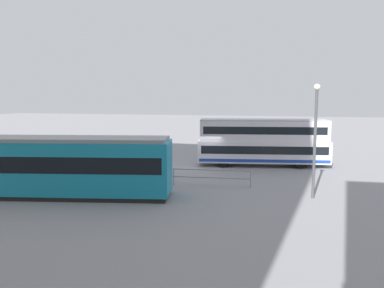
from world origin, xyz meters
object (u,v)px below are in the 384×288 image
tram_yellow (48,166)px  pedestrian_near_railing (126,160)px  info_sign (94,158)px  double_decker_bus (263,142)px  street_lamp (315,132)px

tram_yellow → pedestrian_near_railing: bearing=-102.1°
info_sign → double_decker_bus: bearing=-139.3°
double_decker_bus → info_sign: 13.73m
street_lamp → double_decker_bus: bearing=-70.8°
double_decker_bus → pedestrian_near_railing: size_ratio=6.70×
double_decker_bus → tram_yellow: (11.38, 12.54, -0.18)m
pedestrian_near_railing → info_sign: 3.87m
tram_yellow → street_lamp: (-14.70, -2.99, 1.99)m
tram_yellow → info_sign: (-0.98, -3.58, -0.12)m
double_decker_bus → pedestrian_near_railing: (9.81, 5.21, -1.03)m
double_decker_bus → info_sign: bearing=40.7°
street_lamp → tram_yellow: bearing=11.5°
info_sign → street_lamp: size_ratio=0.37×
double_decker_bus → pedestrian_near_railing: double_decker_bus is taller
tram_yellow → double_decker_bus: bearing=-132.2°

